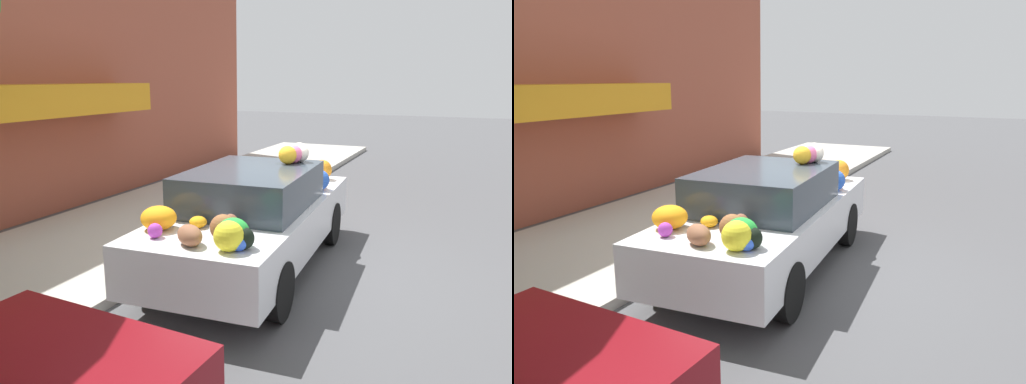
% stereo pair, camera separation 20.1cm
% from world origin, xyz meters
% --- Properties ---
extents(ground_plane, '(60.00, 60.00, 0.00)m').
position_xyz_m(ground_plane, '(0.00, 0.00, 0.00)').
color(ground_plane, '#4C4C4F').
extents(sidewalk_curb, '(24.00, 3.20, 0.13)m').
position_xyz_m(sidewalk_curb, '(0.00, 2.70, 0.07)').
color(sidewalk_curb, '#B2ADA3').
rests_on(sidewalk_curb, ground).
extents(fire_hydrant, '(0.20, 0.20, 0.70)m').
position_xyz_m(fire_hydrant, '(1.98, 1.77, 0.48)').
color(fire_hydrant, red).
rests_on(fire_hydrant, sidewalk_curb).
extents(art_car, '(4.48, 1.95, 1.68)m').
position_xyz_m(art_car, '(-0.04, 0.08, 0.76)').
color(art_car, silver).
rests_on(art_car, ground).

